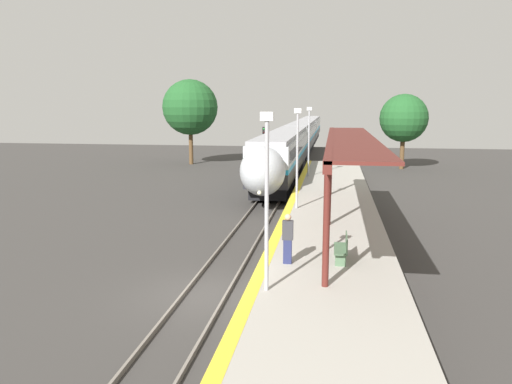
{
  "coord_description": "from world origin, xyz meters",
  "views": [
    {
      "loc": [
        4.11,
        -15.46,
        6.34
      ],
      "look_at": [
        0.59,
        7.16,
        2.3
      ],
      "focal_mm": 35.0,
      "sensor_mm": 36.0,
      "label": 1
    }
  ],
  "objects_px": {
    "lamppost_far": "(309,137)",
    "platform_bench": "(343,248)",
    "train": "(301,136)",
    "lamppost_mid": "(297,152)",
    "person_waiting": "(288,238)",
    "railway_signal": "(264,145)",
    "lamppost_near": "(267,190)"
  },
  "relations": [
    {
      "from": "railway_signal",
      "to": "lamppost_far",
      "type": "distance_m",
      "value": 10.25
    },
    {
      "from": "train",
      "to": "platform_bench",
      "type": "xyz_separation_m",
      "value": [
        4.53,
        -46.41,
        -0.83
      ]
    },
    {
      "from": "person_waiting",
      "to": "lamppost_near",
      "type": "bearing_deg",
      "value": -98.34
    },
    {
      "from": "train",
      "to": "lamppost_mid",
      "type": "bearing_deg",
      "value": -86.52
    },
    {
      "from": "platform_bench",
      "to": "person_waiting",
      "type": "bearing_deg",
      "value": -163.75
    },
    {
      "from": "person_waiting",
      "to": "lamppost_far",
      "type": "xyz_separation_m",
      "value": [
        -0.37,
        20.84,
        2.05
      ]
    },
    {
      "from": "train",
      "to": "lamppost_far",
      "type": "distance_m",
      "value": 26.26
    },
    {
      "from": "person_waiting",
      "to": "lamppost_far",
      "type": "distance_m",
      "value": 20.94
    },
    {
      "from": "platform_bench",
      "to": "lamppost_mid",
      "type": "distance_m",
      "value": 9.22
    },
    {
      "from": "railway_signal",
      "to": "platform_bench",
      "type": "bearing_deg",
      "value": -76.9
    },
    {
      "from": "lamppost_far",
      "to": "train",
      "type": "bearing_deg",
      "value": 95.03
    },
    {
      "from": "lamppost_mid",
      "to": "lamppost_near",
      "type": "bearing_deg",
      "value": -90.0
    },
    {
      "from": "platform_bench",
      "to": "person_waiting",
      "type": "xyz_separation_m",
      "value": [
        -1.85,
        -0.54,
        0.42
      ]
    },
    {
      "from": "train",
      "to": "platform_bench",
      "type": "distance_m",
      "value": 46.64
    },
    {
      "from": "train",
      "to": "lamppost_far",
      "type": "xyz_separation_m",
      "value": [
        2.3,
        -26.11,
        1.63
      ]
    },
    {
      "from": "lamppost_far",
      "to": "lamppost_mid",
      "type": "bearing_deg",
      "value": -90.0
    },
    {
      "from": "person_waiting",
      "to": "lamppost_mid",
      "type": "relative_size",
      "value": 0.33
    },
    {
      "from": "lamppost_near",
      "to": "lamppost_mid",
      "type": "bearing_deg",
      "value": 90.0
    },
    {
      "from": "platform_bench",
      "to": "lamppost_mid",
      "type": "height_order",
      "value": "lamppost_mid"
    },
    {
      "from": "platform_bench",
      "to": "lamppost_far",
      "type": "bearing_deg",
      "value": 96.26
    },
    {
      "from": "lamppost_mid",
      "to": "lamppost_far",
      "type": "distance_m",
      "value": 11.7
    },
    {
      "from": "railway_signal",
      "to": "lamppost_far",
      "type": "height_order",
      "value": "lamppost_far"
    },
    {
      "from": "railway_signal",
      "to": "lamppost_far",
      "type": "relative_size",
      "value": 0.83
    },
    {
      "from": "platform_bench",
      "to": "lamppost_mid",
      "type": "bearing_deg",
      "value": 104.52
    },
    {
      "from": "platform_bench",
      "to": "lamppost_far",
      "type": "distance_m",
      "value": 20.57
    },
    {
      "from": "platform_bench",
      "to": "lamppost_near",
      "type": "distance_m",
      "value": 4.54
    },
    {
      "from": "person_waiting",
      "to": "railway_signal",
      "type": "xyz_separation_m",
      "value": [
        -4.98,
        29.9,
        0.7
      ]
    },
    {
      "from": "person_waiting",
      "to": "lamppost_near",
      "type": "xyz_separation_m",
      "value": [
        -0.37,
        -2.56,
        2.05
      ]
    },
    {
      "from": "railway_signal",
      "to": "lamppost_near",
      "type": "distance_m",
      "value": 32.81
    },
    {
      "from": "train",
      "to": "lamppost_far",
      "type": "bearing_deg",
      "value": -84.97
    },
    {
      "from": "train",
      "to": "lamppost_near",
      "type": "bearing_deg",
      "value": -87.34
    },
    {
      "from": "lamppost_far",
      "to": "platform_bench",
      "type": "bearing_deg",
      "value": -83.74
    }
  ]
}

